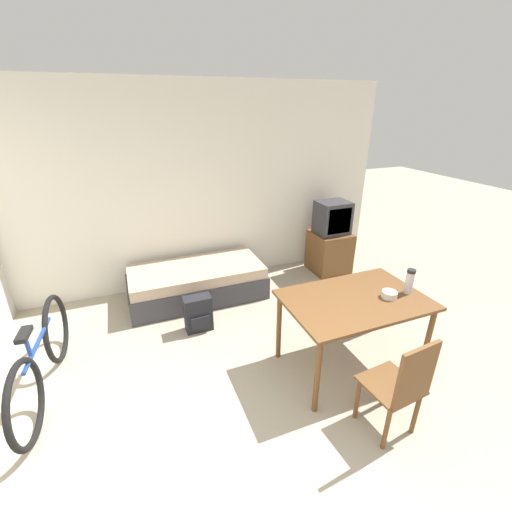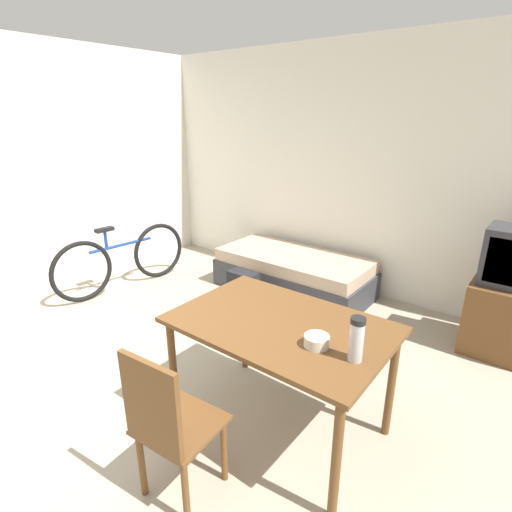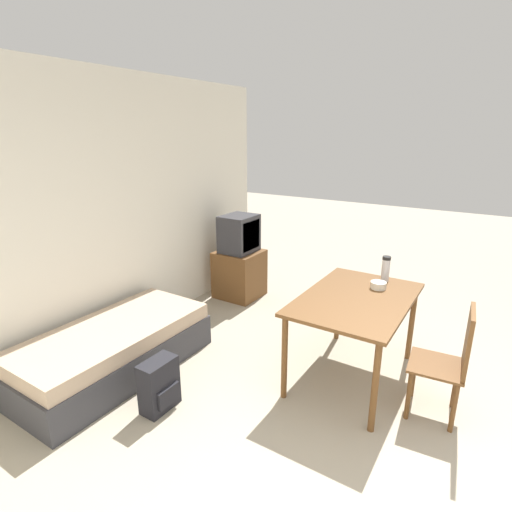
{
  "view_description": "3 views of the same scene",
  "coord_description": "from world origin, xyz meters",
  "px_view_note": "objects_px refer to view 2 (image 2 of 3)",
  "views": [
    {
      "loc": [
        -0.86,
        -1.15,
        2.41
      ],
      "look_at": [
        0.27,
        1.7,
        1.03
      ],
      "focal_mm": 24.0,
      "sensor_mm": 36.0,
      "label": 1
    },
    {
      "loc": [
        2.17,
        -0.75,
        1.96
      ],
      "look_at": [
        0.28,
        1.67,
        0.86
      ],
      "focal_mm": 28.0,
      "sensor_mm": 36.0,
      "label": 2
    },
    {
      "loc": [
        -2.12,
        0.06,
        2.12
      ],
      "look_at": [
        0.68,
        1.84,
        1.08
      ],
      "focal_mm": 28.0,
      "sensor_mm": 36.0,
      "label": 3
    }
  ],
  "objects_px": {
    "daybed": "(293,273)",
    "thermos_flask": "(357,337)",
    "tv": "(506,299)",
    "mate_bowl": "(317,341)",
    "dining_table": "(280,334)",
    "bicycle": "(123,260)",
    "wooden_chair": "(168,423)",
    "backpack": "(243,291)"
  },
  "relations": [
    {
      "from": "tv",
      "to": "backpack",
      "type": "xyz_separation_m",
      "value": [
        -2.23,
        -0.78,
        -0.28
      ]
    },
    {
      "from": "backpack",
      "to": "daybed",
      "type": "bearing_deg",
      "value": 78.2
    },
    {
      "from": "daybed",
      "to": "bicycle",
      "type": "relative_size",
      "value": 1.06
    },
    {
      "from": "wooden_chair",
      "to": "backpack",
      "type": "xyz_separation_m",
      "value": [
        -1.11,
        1.92,
        -0.29
      ]
    },
    {
      "from": "bicycle",
      "to": "backpack",
      "type": "distance_m",
      "value": 1.53
    },
    {
      "from": "dining_table",
      "to": "bicycle",
      "type": "bearing_deg",
      "value": 165.32
    },
    {
      "from": "mate_bowl",
      "to": "backpack",
      "type": "xyz_separation_m",
      "value": [
        -1.54,
        1.22,
        -0.59
      ]
    },
    {
      "from": "thermos_flask",
      "to": "tv",
      "type": "bearing_deg",
      "value": 76.79
    },
    {
      "from": "daybed",
      "to": "thermos_flask",
      "type": "distance_m",
      "value": 2.62
    },
    {
      "from": "daybed",
      "to": "wooden_chair",
      "type": "distance_m",
      "value": 2.83
    },
    {
      "from": "tv",
      "to": "wooden_chair",
      "type": "xyz_separation_m",
      "value": [
        -1.12,
        -2.69,
        0.02
      ]
    },
    {
      "from": "daybed",
      "to": "mate_bowl",
      "type": "distance_m",
      "value": 2.47
    },
    {
      "from": "thermos_flask",
      "to": "mate_bowl",
      "type": "xyz_separation_m",
      "value": [
        -0.22,
        -0.0,
        -0.1
      ]
    },
    {
      "from": "tv",
      "to": "thermos_flask",
      "type": "distance_m",
      "value": 2.09
    },
    {
      "from": "wooden_chair",
      "to": "mate_bowl",
      "type": "height_order",
      "value": "wooden_chair"
    },
    {
      "from": "daybed",
      "to": "tv",
      "type": "relative_size",
      "value": 1.6
    },
    {
      "from": "thermos_flask",
      "to": "wooden_chair",
      "type": "bearing_deg",
      "value": -133.2
    },
    {
      "from": "thermos_flask",
      "to": "backpack",
      "type": "relative_size",
      "value": 0.57
    },
    {
      "from": "bicycle",
      "to": "backpack",
      "type": "height_order",
      "value": "bicycle"
    },
    {
      "from": "daybed",
      "to": "dining_table",
      "type": "xyz_separation_m",
      "value": [
        1.09,
        -1.86,
        0.46
      ]
    },
    {
      "from": "wooden_chair",
      "to": "bicycle",
      "type": "relative_size",
      "value": 0.55
    },
    {
      "from": "daybed",
      "to": "mate_bowl",
      "type": "bearing_deg",
      "value": -54.52
    },
    {
      "from": "dining_table",
      "to": "bicycle",
      "type": "xyz_separation_m",
      "value": [
        -2.71,
        0.71,
        -0.33
      ]
    },
    {
      "from": "dining_table",
      "to": "wooden_chair",
      "type": "bearing_deg",
      "value": -99.62
    },
    {
      "from": "daybed",
      "to": "bicycle",
      "type": "bearing_deg",
      "value": -144.74
    },
    {
      "from": "daybed",
      "to": "wooden_chair",
      "type": "xyz_separation_m",
      "value": [
        0.96,
        -2.64,
        0.28
      ]
    },
    {
      "from": "dining_table",
      "to": "thermos_flask",
      "type": "xyz_separation_m",
      "value": [
        0.52,
        -0.09,
        0.22
      ]
    },
    {
      "from": "bicycle",
      "to": "wooden_chair",
      "type": "bearing_deg",
      "value": -30.17
    },
    {
      "from": "wooden_chair",
      "to": "backpack",
      "type": "distance_m",
      "value": 2.23
    },
    {
      "from": "bicycle",
      "to": "thermos_flask",
      "type": "xyz_separation_m",
      "value": [
        3.23,
        -0.8,
        0.55
      ]
    },
    {
      "from": "tv",
      "to": "thermos_flask",
      "type": "bearing_deg",
      "value": -103.21
    },
    {
      "from": "mate_bowl",
      "to": "backpack",
      "type": "distance_m",
      "value": 2.06
    },
    {
      "from": "wooden_chair",
      "to": "daybed",
      "type": "bearing_deg",
      "value": 109.9
    },
    {
      "from": "dining_table",
      "to": "wooden_chair",
      "type": "height_order",
      "value": "wooden_chair"
    },
    {
      "from": "tv",
      "to": "bicycle",
      "type": "xyz_separation_m",
      "value": [
        -3.7,
        -1.2,
        -0.13
      ]
    },
    {
      "from": "daybed",
      "to": "tv",
      "type": "xyz_separation_m",
      "value": [
        2.08,
        0.05,
        0.27
      ]
    },
    {
      "from": "mate_bowl",
      "to": "tv",
      "type": "bearing_deg",
      "value": 71.02
    },
    {
      "from": "daybed",
      "to": "backpack",
      "type": "height_order",
      "value": "daybed"
    },
    {
      "from": "dining_table",
      "to": "mate_bowl",
      "type": "xyz_separation_m",
      "value": [
        0.3,
        -0.1,
        0.12
      ]
    },
    {
      "from": "bicycle",
      "to": "mate_bowl",
      "type": "xyz_separation_m",
      "value": [
        3.01,
        -0.81,
        0.45
      ]
    },
    {
      "from": "tv",
      "to": "dining_table",
      "type": "xyz_separation_m",
      "value": [
        -0.99,
        -1.91,
        0.2
      ]
    },
    {
      "from": "daybed",
      "to": "thermos_flask",
      "type": "xyz_separation_m",
      "value": [
        1.61,
        -1.95,
        0.68
      ]
    }
  ]
}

